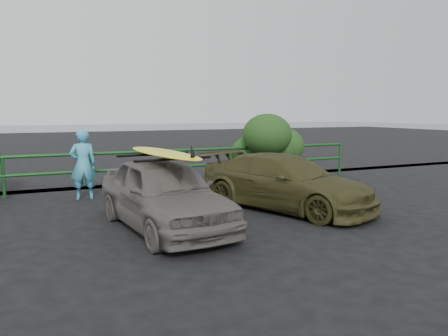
# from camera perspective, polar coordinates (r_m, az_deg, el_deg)

# --- Properties ---
(ground) EXTENTS (80.00, 80.00, 0.00)m
(ground) POSITION_cam_1_polar(r_m,az_deg,el_deg) (7.28, -3.78, -9.24)
(ground) COLOR black
(ocean) EXTENTS (200.00, 200.00, 0.00)m
(ocean) POSITION_cam_1_polar(r_m,az_deg,el_deg) (66.61, -22.29, 5.09)
(ocean) COLOR slate
(ocean) RESTS_ON ground
(guardrail) EXTENTS (14.00, 0.08, 1.04)m
(guardrail) POSITION_cam_1_polar(r_m,az_deg,el_deg) (11.89, -12.29, -0.30)
(guardrail) COLOR #144819
(guardrail) RESTS_ON ground
(shrub_right) EXTENTS (3.20, 2.40, 2.21)m
(shrub_right) POSITION_cam_1_polar(r_m,az_deg,el_deg) (14.18, 7.39, 3.41)
(shrub_right) COLOR #23471A
(shrub_right) RESTS_ON ground
(sedan) EXTENTS (1.87, 3.86, 1.27)m
(sedan) POSITION_cam_1_polar(r_m,az_deg,el_deg) (7.84, -7.87, -3.30)
(sedan) COLOR #5F5955
(sedan) RESTS_ON ground
(olive_vehicle) EXTENTS (3.06, 4.34, 1.17)m
(olive_vehicle) POSITION_cam_1_polar(r_m,az_deg,el_deg) (9.43, 8.02, -1.81)
(olive_vehicle) COLOR #3C391A
(olive_vehicle) RESTS_ON ground
(man) EXTENTS (0.64, 0.45, 1.67)m
(man) POSITION_cam_1_polar(r_m,az_deg,el_deg) (10.84, -17.92, 0.44)
(man) COLOR #44A9CE
(man) RESTS_ON ground
(roof_rack) EXTENTS (1.48, 1.11, 0.05)m
(roof_rack) POSITION_cam_1_polar(r_m,az_deg,el_deg) (7.75, -7.96, 1.49)
(roof_rack) COLOR black
(roof_rack) RESTS_ON sedan
(surfboard) EXTENTS (0.87, 2.88, 0.08)m
(surfboard) POSITION_cam_1_polar(r_m,az_deg,el_deg) (7.74, -7.97, 1.97)
(surfboard) COLOR #FAF31A
(surfboard) RESTS_ON roof_rack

